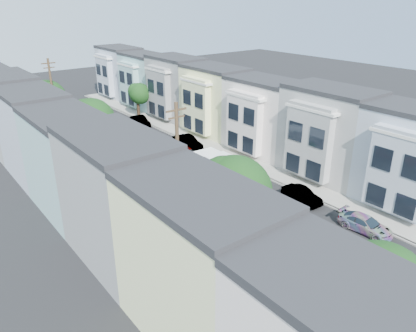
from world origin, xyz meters
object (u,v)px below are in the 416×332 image
fedex_truck (221,170)px  utility_pole_far (54,102)px  tree_far_r (139,94)px  parked_right_d (140,121)px  parked_left_b (288,280)px  parked_right_b (302,195)px  tree_b (233,194)px  tree_d (91,122)px  parked_right_c (188,142)px  parked_left_c (217,233)px  tree_c (146,156)px  utility_pole_near (178,170)px  tree_e (47,99)px  parked_left_d (127,173)px  lead_sedan (186,154)px  tree_a (377,294)px  parked_right_a (365,224)px

fedex_truck → utility_pole_far: bearing=110.8°
tree_far_r → parked_right_d: bearing=-119.7°
parked_left_b → parked_right_d: parked_left_b is taller
parked_right_b → tree_b: bearing=-160.2°
tree_d → parked_right_c: size_ratio=1.70×
tree_b → parked_left_c: (1.40, 3.14, -4.92)m
tree_d → parked_right_d: (11.20, 10.64, -4.46)m
tree_c → tree_far_r: (13.20, 24.86, -1.29)m
tree_b → utility_pole_near: (0.00, 5.94, -0.47)m
tree_e → utility_pole_near: utility_pole_near is taller
utility_pole_near → parked_left_d: bearing=82.8°
parked_left_b → parked_left_d: size_ratio=1.09×
tree_d → lead_sedan: (9.00, -3.44, -4.45)m
tree_far_r → utility_pole_far: 13.72m
fedex_truck → tree_a: bearing=-109.7°
tree_e → parked_right_b: 33.42m
tree_d → tree_far_r: size_ratio=1.46×
utility_pole_near → utility_pole_far: bearing=90.0°
parked_left_b → parked_right_d: (9.80, 35.49, -0.08)m
parked_left_c → parked_right_a: (9.80, -5.87, -0.10)m
utility_pole_near → parked_right_d: 28.58m
tree_c → parked_left_d: bearing=77.9°
tree_e → parked_right_c: size_ratio=1.64×
tree_a → parked_left_d: (1.40, 26.74, -3.81)m
lead_sedan → parked_left_b: parked_left_b is taller
parked_left_c → parked_right_d: 30.33m
tree_d → parked_right_b: (11.20, -17.78, -4.51)m
tree_b → parked_right_b: size_ratio=2.11×
utility_pole_near → parked_right_a: (11.20, -8.67, -4.54)m
tree_far_r → fedex_truck: 25.83m
parked_right_d → utility_pole_far: bearing=-174.5°
tree_c → tree_far_r: bearing=62.0°
utility_pole_far → parked_right_b: utility_pole_far is taller
fedex_truck → parked_right_a: bearing=-73.3°
tree_e → parked_right_a: bearing=-73.3°
tree_e → lead_sedan: bearing=-61.9°
tree_c → utility_pole_far: size_ratio=0.70×
parked_right_c → tree_far_r: bearing=83.7°
parked_left_c → parked_right_c: 19.99m
lead_sedan → parked_left_d: (-7.60, -0.72, 0.01)m
tree_e → fedex_truck: bearing=-72.6°
lead_sedan → parked_right_c: 3.56m
parked_left_c → parked_left_d: bearing=89.8°
tree_b → parked_right_a: 12.57m
utility_pole_far → parked_right_d: (11.20, -0.09, -4.47)m
tree_c → parked_right_a: tree_c is taller
tree_d → parked_left_d: size_ratio=1.61×
utility_pole_near → lead_sedan: (9.00, 11.83, -4.46)m
utility_pole_far → utility_pole_near: bearing=-90.0°
parked_left_d → parked_right_d: size_ratio=1.14×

